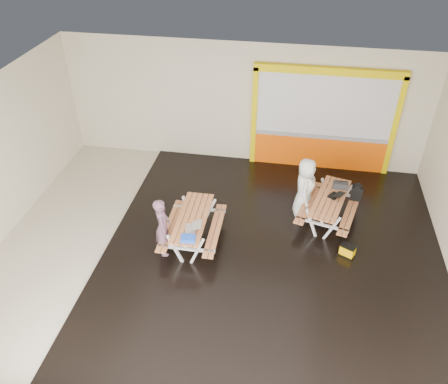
% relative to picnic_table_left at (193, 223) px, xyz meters
% --- Properties ---
extents(room, '(10.02, 8.02, 3.52)m').
position_rel_picnic_table_left_xyz_m(room, '(0.59, -0.18, 1.18)').
color(room, beige).
rests_on(room, ground).
extents(deck, '(7.50, 7.98, 0.05)m').
position_rel_picnic_table_left_xyz_m(deck, '(1.84, -0.18, -0.55)').
color(deck, black).
rests_on(deck, room).
extents(kiosk, '(3.88, 0.16, 3.00)m').
position_rel_picnic_table_left_xyz_m(kiosk, '(2.79, 3.75, 0.87)').
color(kiosk, '#F75905').
rests_on(kiosk, room).
extents(picnic_table_left, '(1.28, 1.87, 0.74)m').
position_rel_picnic_table_left_xyz_m(picnic_table_left, '(0.00, 0.00, 0.00)').
color(picnic_table_left, '#C57B4B').
rests_on(picnic_table_left, deck).
extents(picnic_table_right, '(1.64, 2.07, 0.73)m').
position_rel_picnic_table_left_xyz_m(picnic_table_right, '(3.05, 1.29, -0.01)').
color(picnic_table_right, '#C57B4B').
rests_on(picnic_table_right, deck).
extents(person_left, '(0.46, 0.59, 1.42)m').
position_rel_picnic_table_left_xyz_m(person_left, '(-0.55, -0.48, 0.21)').
color(person_left, '#684659').
rests_on(person_left, deck).
extents(person_right, '(0.53, 0.79, 1.57)m').
position_rel_picnic_table_left_xyz_m(person_right, '(2.44, 1.53, 0.20)').
color(person_right, white).
rests_on(person_right, deck).
extents(laptop_left, '(0.39, 0.36, 0.15)m').
position_rel_picnic_table_left_xyz_m(laptop_left, '(0.10, -0.39, 0.22)').
color(laptop_left, silver).
rests_on(laptop_left, picnic_table_left).
extents(laptop_right, '(0.44, 0.43, 0.14)m').
position_rel_picnic_table_left_xyz_m(laptop_right, '(3.17, 1.34, 0.21)').
color(laptop_right, black).
rests_on(laptop_right, picnic_table_right).
extents(blue_pouch, '(0.32, 0.24, 0.09)m').
position_rel_picnic_table_left_xyz_m(blue_pouch, '(0.08, -0.76, 0.22)').
color(blue_pouch, blue).
rests_on(blue_pouch, picnic_table_left).
extents(toolbox, '(0.36, 0.18, 0.21)m').
position_rel_picnic_table_left_xyz_m(toolbox, '(3.29, 1.73, 0.24)').
color(toolbox, black).
rests_on(toolbox, picnic_table_right).
extents(backpack, '(0.29, 0.21, 0.45)m').
position_rel_picnic_table_left_xyz_m(backpack, '(3.70, 1.70, 0.09)').
color(backpack, black).
rests_on(backpack, picnic_table_right).
extents(dark_case, '(0.50, 0.47, 0.15)m').
position_rel_picnic_table_left_xyz_m(dark_case, '(2.82, 1.25, -0.45)').
color(dark_case, black).
rests_on(dark_case, deck).
extents(fluke_bag, '(0.39, 0.34, 0.28)m').
position_rel_picnic_table_left_xyz_m(fluke_bag, '(3.47, 0.11, -0.39)').
color(fluke_bag, black).
rests_on(fluke_bag, deck).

